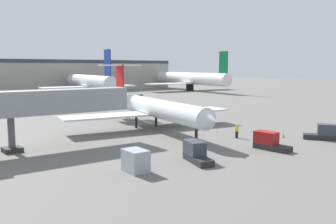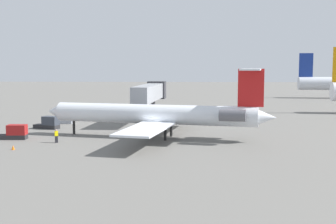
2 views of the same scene
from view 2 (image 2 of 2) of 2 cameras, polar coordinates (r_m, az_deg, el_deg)
name	(u,v)px [view 2 (image 2 of 2)]	position (r m, az deg, el deg)	size (l,w,h in m)	color
ground_plane	(149,141)	(54.79, -2.50, -3.93)	(400.00, 400.00, 0.10)	#66635E
regional_jet	(161,114)	(56.58, -0.94, -0.27)	(25.42, 31.12, 9.17)	silver
jet_bridge	(150,93)	(73.54, -2.34, 2.57)	(18.16, 4.42, 6.64)	gray
ground_crew_marshaller	(56,136)	(55.27, -14.58, -3.08)	(0.42, 0.48, 1.69)	black
baggage_tug_trailing	(49,123)	(67.77, -15.51, -1.44)	(2.61, 4.24, 1.90)	#262628
baggage_tug_spare	(14,133)	(59.47, -19.68, -2.62)	(1.63, 4.08, 1.90)	#262628
cargo_container_uld	(66,118)	(73.40, -13.32, -0.73)	(1.75, 2.40, 1.89)	#999EA8
traffic_cone_near	(13,147)	(52.19, -19.84, -4.43)	(0.36, 0.36, 0.55)	orange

